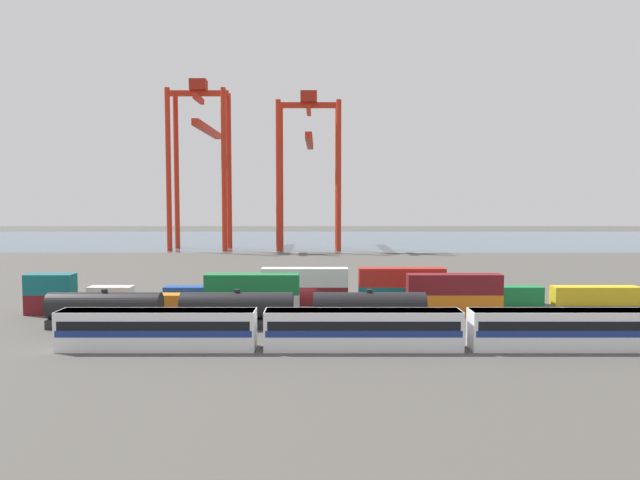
{
  "coord_description": "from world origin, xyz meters",
  "views": [
    {
      "loc": [
        1.79,
        -80.08,
        14.69
      ],
      "look_at": [
        1.8,
        14.18,
        8.25
      ],
      "focal_mm": 32.75,
      "sensor_mm": 36.0,
      "label": 1
    }
  ],
  "objects_px": {
    "gantry_crane_central": "(309,155)",
    "freight_tank_row": "(237,309)",
    "gantry_crane_west": "(201,148)",
    "shipping_container_10": "(305,296)",
    "passenger_train": "(363,328)"
  },
  "relations": [
    {
      "from": "gantry_crane_central",
      "to": "freight_tank_row",
      "type": "bearing_deg",
      "value": -93.26
    },
    {
      "from": "gantry_crane_west",
      "to": "gantry_crane_central",
      "type": "height_order",
      "value": "gantry_crane_west"
    },
    {
      "from": "shipping_container_10",
      "to": "gantry_crane_west",
      "type": "xyz_separation_m",
      "value": [
        -33.49,
        95.03,
        29.07
      ]
    },
    {
      "from": "shipping_container_10",
      "to": "gantry_crane_central",
      "type": "relative_size",
      "value": 0.26
    },
    {
      "from": "freight_tank_row",
      "to": "shipping_container_10",
      "type": "height_order",
      "value": "freight_tank_row"
    },
    {
      "from": "shipping_container_10",
      "to": "gantry_crane_central",
      "type": "distance_m",
      "value": 98.59
    },
    {
      "from": "gantry_crane_west",
      "to": "passenger_train",
      "type": "bearing_deg",
      "value": -71.57
    },
    {
      "from": "gantry_crane_west",
      "to": "gantry_crane_central",
      "type": "distance_m",
      "value": 32.41
    },
    {
      "from": "freight_tank_row",
      "to": "shipping_container_10",
      "type": "bearing_deg",
      "value": 63.62
    },
    {
      "from": "passenger_train",
      "to": "freight_tank_row",
      "type": "xyz_separation_m",
      "value": [
        -13.76,
        9.65,
        -0.0
      ]
    },
    {
      "from": "passenger_train",
      "to": "freight_tank_row",
      "type": "bearing_deg",
      "value": 144.96
    },
    {
      "from": "passenger_train",
      "to": "freight_tank_row",
      "type": "distance_m",
      "value": 16.81
    },
    {
      "from": "passenger_train",
      "to": "shipping_container_10",
      "type": "relative_size",
      "value": 4.94
    },
    {
      "from": "freight_tank_row",
      "to": "shipping_container_10",
      "type": "xyz_separation_m",
      "value": [
        7.4,
        14.92,
        -0.84
      ]
    },
    {
      "from": "freight_tank_row",
      "to": "gantry_crane_central",
      "type": "xyz_separation_m",
      "value": [
        6.25,
        109.75,
        26.07
      ]
    }
  ]
}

